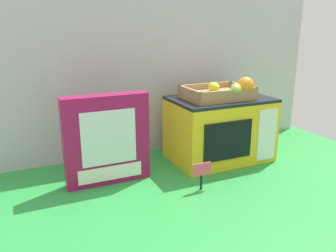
{
  "coord_description": "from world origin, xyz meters",
  "views": [
    {
      "loc": [
        -0.59,
        -1.13,
        0.55
      ],
      "look_at": [
        -0.06,
        0.04,
        0.18
      ],
      "focal_mm": 36.79,
      "sensor_mm": 36.0,
      "label": 1
    }
  ],
  "objects_px": {
    "food_groups_crate": "(222,92)",
    "price_sign": "(202,172)",
    "toy_microwave": "(220,129)",
    "cookie_set_box": "(107,140)"
  },
  "relations": [
    {
      "from": "toy_microwave",
      "to": "price_sign",
      "type": "distance_m",
      "value": 0.33
    },
    {
      "from": "toy_microwave",
      "to": "cookie_set_box",
      "type": "bearing_deg",
      "value": -176.26
    },
    {
      "from": "food_groups_crate",
      "to": "price_sign",
      "type": "relative_size",
      "value": 2.65
    },
    {
      "from": "cookie_set_box",
      "to": "price_sign",
      "type": "xyz_separation_m",
      "value": [
        0.28,
        -0.2,
        -0.1
      ]
    },
    {
      "from": "toy_microwave",
      "to": "food_groups_crate",
      "type": "relative_size",
      "value": 1.55
    },
    {
      "from": "toy_microwave",
      "to": "cookie_set_box",
      "type": "distance_m",
      "value": 0.5
    },
    {
      "from": "toy_microwave",
      "to": "food_groups_crate",
      "type": "xyz_separation_m",
      "value": [
        -0.01,
        -0.02,
        0.16
      ]
    },
    {
      "from": "food_groups_crate",
      "to": "price_sign",
      "type": "bearing_deg",
      "value": -134.99
    },
    {
      "from": "food_groups_crate",
      "to": "cookie_set_box",
      "type": "xyz_separation_m",
      "value": [
        -0.49,
        -0.01,
        -0.13
      ]
    },
    {
      "from": "food_groups_crate",
      "to": "cookie_set_box",
      "type": "height_order",
      "value": "food_groups_crate"
    }
  ]
}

